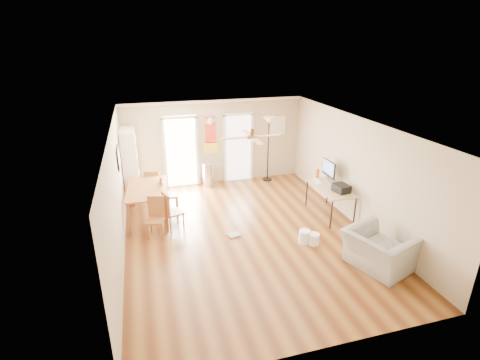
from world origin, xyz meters
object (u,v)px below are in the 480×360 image
object	(u,v)px
trash_can	(208,175)
armchair	(379,250)
dining_chair_right_b	(173,210)
torchiere_lamp	(268,149)
bookshelf	(131,165)
dining_chair_right_a	(169,193)
wastebasket_b	(314,239)
dining_chair_near	(156,218)
printer	(341,188)
dining_table	(149,203)
wastebasket_a	(304,237)
computer_desk	(329,201)
dining_chair_far	(152,185)

from	to	relation	value
trash_can	armchair	bearing A→B (deg)	-64.65
dining_chair_right_b	torchiere_lamp	size ratio (longest dim) A/B	0.47
bookshelf	armchair	size ratio (longest dim) A/B	1.67
dining_chair_right_a	wastebasket_b	bearing A→B (deg)	-131.65
dining_chair_right_b	dining_chair_near	size ratio (longest dim) A/B	1.02
printer	dining_table	bearing A→B (deg)	153.61
printer	bookshelf	bearing A→B (deg)	141.19
printer	wastebasket_b	distance (m)	1.64
bookshelf	dining_chair_near	size ratio (longest dim) A/B	2.12
printer	armchair	world-z (taller)	printer
bookshelf	wastebasket_a	bearing A→B (deg)	-37.04
dining_chair_right_a	computer_desk	size ratio (longest dim) A/B	0.71
dining_chair_near	torchiere_lamp	size ratio (longest dim) A/B	0.46
bookshelf	wastebasket_a	world-z (taller)	bookshelf
dining_chair_right_a	wastebasket_b	size ratio (longest dim) A/B	3.77
computer_desk	wastebasket_b	distance (m)	1.63
torchiere_lamp	wastebasket_a	distance (m)	4.00
printer	dining_chair_right_b	bearing A→B (deg)	161.53
dining_chair_far	wastebasket_b	bearing A→B (deg)	137.40
dining_chair_near	printer	size ratio (longest dim) A/B	2.51
computer_desk	wastebasket_a	bearing A→B (deg)	-137.59
dining_table	dining_chair_right_a	bearing A→B (deg)	23.83
computer_desk	wastebasket_b	bearing A→B (deg)	-129.87
printer	dining_chair_far	bearing A→B (deg)	141.67
dining_chair_right_a	wastebasket_a	xyz separation A→B (m)	(2.74, -2.44, -0.36)
trash_can	torchiere_lamp	distance (m)	2.05
torchiere_lamp	dining_chair_near	bearing A→B (deg)	-143.63
dining_chair_far	trash_can	xyz separation A→B (m)	(1.71, 0.64, -0.09)
printer	dining_chair_near	bearing A→B (deg)	165.88
dining_table	wastebasket_b	world-z (taller)	dining_table
bookshelf	trash_can	xyz separation A→B (m)	(2.24, 0.29, -0.63)
wastebasket_b	wastebasket_a	bearing A→B (deg)	139.67
trash_can	wastebasket_b	bearing A→B (deg)	-68.40
dining_chair_near	torchiere_lamp	xyz separation A→B (m)	(3.68, 2.71, 0.56)
trash_can	printer	bearing A→B (deg)	-48.67
dining_chair_near	printer	distance (m)	4.52
dining_chair_right_a	dining_table	bearing A→B (deg)	113.76
computer_desk	torchiere_lamp	bearing A→B (deg)	104.01
computer_desk	armchair	bearing A→B (deg)	-94.70
computer_desk	armchair	distance (m)	2.35
dining_table	dining_chair_right_a	world-z (taller)	dining_chair_right_a
dining_table	trash_can	world-z (taller)	dining_table
torchiere_lamp	printer	bearing A→B (deg)	-75.50
dining_chair_far	dining_table	bearing A→B (deg)	84.95
computer_desk	wastebasket_b	world-z (taller)	computer_desk
wastebasket_a	armchair	world-z (taller)	armchair
computer_desk	wastebasket_a	distance (m)	1.64
dining_chair_right_a	dining_chair_far	distance (m)	0.91
dining_table	armchair	world-z (taller)	dining_table
printer	computer_desk	bearing A→B (deg)	99.49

